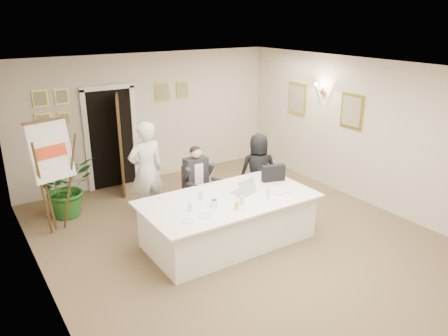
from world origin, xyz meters
The scene contains 27 objects.
floor centered at (0.00, 0.00, 0.00)m, with size 7.00×7.00×0.00m, color brown.
ceiling centered at (0.00, 0.00, 2.80)m, with size 6.00×7.00×0.02m, color white.
wall_back centered at (0.00, 3.50, 1.40)m, with size 6.00×0.10×2.80m, color beige.
wall_left centered at (-3.00, 0.00, 1.40)m, with size 0.10×7.00×2.80m, color beige.
wall_right centered at (3.00, 0.00, 1.40)m, with size 0.10×7.00×2.80m, color beige.
doorway centered at (-0.88, 3.32, 1.04)m, with size 1.14×0.86×2.20m.
pictures_back_wall centered at (-0.80, 3.47, 1.85)m, with size 3.40×0.06×0.80m, color gold, non-canonical shape.
pictures_right_wall centered at (2.97, 1.20, 1.75)m, with size 0.06×2.20×0.80m, color gold, non-canonical shape.
wall_sconce centered at (2.90, 1.20, 2.10)m, with size 0.20×0.30×0.24m, color #C77B3F, non-canonical shape.
conference_table centered at (-0.19, 0.02, 0.39)m, with size 2.81×1.49×0.78m.
seated_man centered at (-0.12, 1.17, 0.68)m, with size 0.58×0.62×1.35m, color black, non-canonical shape.
flip_chart centered at (-2.47, 1.91, 0.90)m, with size 0.71×0.51×1.96m.
standing_man centered at (-0.92, 1.60, 0.91)m, with size 0.66×0.43×1.81m, color silver.
standing_woman centered at (1.08, 0.90, 0.73)m, with size 0.71×0.46×1.45m, color black.
potted_palm centered at (-2.15, 2.50, 0.55)m, with size 0.99×0.86×1.10m, color #21581D.
laptop centered at (0.14, 0.10, 0.91)m, with size 0.36×0.38×0.28m, color #B7BABC, non-canonical shape.
laptop_bag centered at (0.90, 0.23, 0.92)m, with size 0.41×0.11×0.29m, color black.
paper_stack centered at (0.67, -0.26, 0.79)m, with size 0.29×0.20×0.03m, color white.
plate_left centered at (-1.14, -0.34, 0.78)m, with size 0.20×0.20×0.01m, color white.
plate_mid centered at (-0.84, -0.34, 0.78)m, with size 0.20×0.20×0.01m, color white.
plate_near centered at (-0.29, -0.42, 0.78)m, with size 0.20×0.20×0.01m, color white.
glass_a centered at (-0.95, -0.08, 0.84)m, with size 0.06×0.06×0.14m, color silver.
glass_b centered at (-0.16, -0.29, 0.84)m, with size 0.07×0.07×0.14m, color silver.
glass_c centered at (0.35, -0.30, 0.84)m, with size 0.07×0.07×0.14m, color silver.
glass_d centered at (-0.58, 0.22, 0.84)m, with size 0.07×0.07×0.14m, color silver.
oj_glass centered at (-0.34, -0.41, 0.84)m, with size 0.06×0.06×0.13m, color yellow.
steel_jug centered at (-0.56, -0.13, 0.83)m, with size 0.09×0.09×0.11m, color silver.
Camera 1 is at (-3.76, -5.33, 3.57)m, focal length 35.00 mm.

